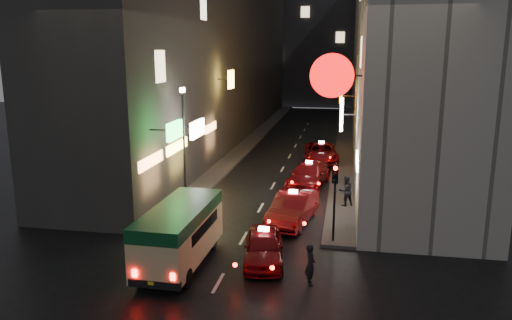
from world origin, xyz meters
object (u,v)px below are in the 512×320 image
Objects in this scene: taxi_near at (264,244)px; traffic_light at (335,185)px; lamp_post at (184,137)px; pedestrian_crossing at (310,262)px; minibus at (180,229)px.

traffic_light is at bearing 41.10° from taxi_near.
taxi_near is 9.29m from lamp_post.
traffic_light reaches higher than pedestrian_crossing.
lamp_post is (-7.50, 8.48, 2.86)m from pedestrian_crossing.
pedestrian_crossing is 4.41m from traffic_light.
lamp_post reaches higher than pedestrian_crossing.
minibus is at bearing -73.14° from lamp_post.
traffic_light is at bearing 28.48° from minibus.
traffic_light is (5.86, 3.18, 1.18)m from minibus.
lamp_post is (-2.34, 7.71, 2.22)m from minibus.
minibus is 8.35m from lamp_post.
minibus is 6.77m from traffic_light.
minibus is 5.26m from pedestrian_crossing.
traffic_light is 9.42m from lamp_post.
lamp_post reaches higher than minibus.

